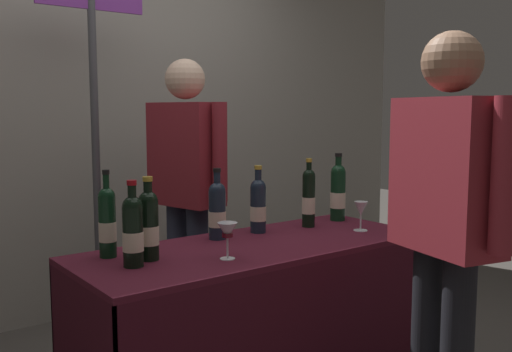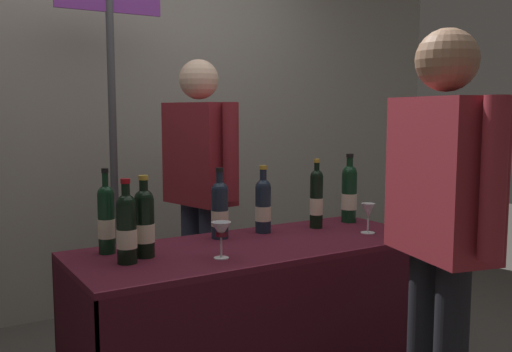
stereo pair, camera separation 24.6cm
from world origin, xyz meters
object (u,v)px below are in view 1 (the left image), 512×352
Objects in this scene: featured_wine_bottle at (107,221)px; wine_glass_near_vendor at (227,232)px; booth_signpost at (94,107)px; tasting_table at (256,296)px; wine_glass_mid at (361,210)px; vendor_presenter at (186,176)px; taster_foreground_right at (446,208)px; display_bottle_0 at (149,224)px.

featured_wine_bottle is 0.48m from wine_glass_near_vendor.
tasting_table is at bearing -76.17° from booth_signpost.
booth_signpost reaches higher than wine_glass_near_vendor.
booth_signpost is (-0.85, 1.20, 0.50)m from wine_glass_mid.
booth_signpost reaches higher than wine_glass_mid.
taster_foreground_right is at bearing -4.66° from vendor_presenter.
wine_glass_mid is at bearing -6.95° from display_bottle_0.
vendor_presenter reaches higher than wine_glass_near_vendor.
wine_glass_mid is (0.57, -0.09, 0.34)m from tasting_table.
vendor_presenter is at bearing 81.93° from tasting_table.
wine_glass_near_vendor reaches higher than wine_glass_mid.
booth_signpost is (0.22, 1.07, 0.46)m from display_bottle_0.
taster_foreground_right reaches higher than vendor_presenter.
wine_glass_near_vendor is at bearing -150.98° from tasting_table.
wine_glass_near_vendor is at bearing -41.11° from featured_wine_bottle.
taster_foreground_right is at bearing -64.99° from tasting_table.
vendor_presenter is at bearing 50.68° from display_bottle_0.
tasting_table is 0.76× the size of booth_signpost.
display_bottle_0 is (0.11, -0.14, -0.00)m from featured_wine_bottle.
featured_wine_bottle is at bearing 128.69° from display_bottle_0.
display_bottle_0 is at bearing -52.53° from vendor_presenter.
booth_signpost is (-0.27, 1.11, 0.83)m from tasting_table.
vendor_presenter is at bearing 22.25° from taster_foreground_right.
display_bottle_0 is 0.31m from wine_glass_near_vendor.
featured_wine_bottle is 0.22× the size of vendor_presenter.
featured_wine_bottle is 1.09m from booth_signpost.
wine_glass_near_vendor is (-0.25, -0.14, 0.34)m from tasting_table.
wine_glass_mid is (1.07, -0.13, -0.04)m from display_bottle_0.
vendor_presenter is (0.36, 0.92, 0.11)m from wine_glass_near_vendor.
taster_foreground_right is at bearing -45.19° from wine_glass_near_vendor.
vendor_presenter is 0.76× the size of booth_signpost.
wine_glass_near_vendor is at bearing -176.73° from wine_glass_mid.
featured_wine_bottle is 2.40× the size of wine_glass_near_vendor.
featured_wine_bottle is at bearing 138.89° from wine_glass_near_vendor.
booth_signpost is at bearing 70.41° from featured_wine_bottle.
featured_wine_bottle is 1.31m from taster_foreground_right.
vendor_presenter reaches higher than featured_wine_bottle.
display_bottle_0 is 2.29× the size of wine_glass_mid.
featured_wine_bottle is at bearing 60.01° from taster_foreground_right.
taster_foreground_right is at bearing -43.69° from featured_wine_bottle.
booth_signpost reaches higher than featured_wine_bottle.
booth_signpost is at bearing 103.83° from tasting_table.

